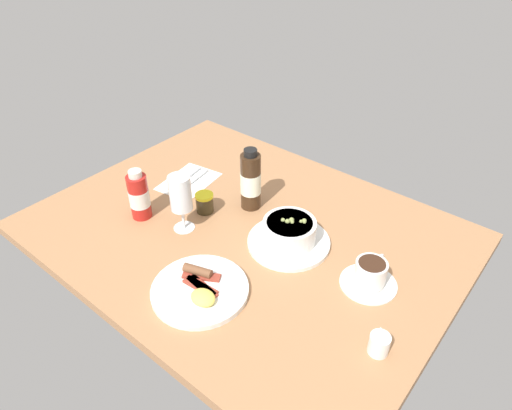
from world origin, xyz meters
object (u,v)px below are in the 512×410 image
Objects in this scene: cutlery_setting at (188,181)px; coffee_cup at (370,275)px; porridge_bowl at (289,234)px; wine_glass at (181,195)px; jam_jar at (205,203)px; breakfast_plate at (200,289)px; sauce_bottle_red at (139,196)px; sauce_bottle_brown at (251,181)px; creamer_jug at (379,344)px.

cutlery_setting is 1.49× the size of coffee_cup.
wine_glass reaches higher than porridge_bowl.
cutlery_setting is at bearing -46.10° from wine_glass.
cutlery_setting is at bearing -26.21° from jam_jar.
coffee_cup reaches higher than breakfast_plate.
porridge_bowl is 1.08× the size of cutlery_setting.
porridge_bowl is at bearing -157.39° from sauce_bottle_red.
wine_glass is 20.78cm from sauce_bottle_brown.
jam_jar reaches higher than breakfast_plate.
sauce_bottle_red is 0.66× the size of breakfast_plate.
cutlery_setting is 3.86× the size of creamer_jug.
coffee_cup is at bearing -165.32° from wine_glass.
sauce_bottle_brown is (-7.52, -19.25, -2.16)cm from wine_glass.
sauce_bottle_red is (38.96, 16.23, 3.29)cm from porridge_bowl.
cutlery_setting is 1.22× the size of wine_glass.
porridge_bowl is 20.20cm from sauce_bottle_brown.
creamer_jug is at bearing -163.85° from breakfast_plate.
porridge_bowl is 1.45× the size of sauce_bottle_red.
sauce_bottle_brown reaches higher than coffee_cup.
sauce_bottle_red reaches higher than cutlery_setting.
jam_jar is at bearing -83.83° from wine_glass.
porridge_bowl is 1.31× the size of wine_glass.
creamer_jug is at bearing 155.29° from porridge_bowl.
sauce_bottle_brown is (-23.31, -2.85, 8.31)cm from cutlery_setting.
coffee_cup is 42.19cm from sauce_bottle_brown.
jam_jar is (0.98, -9.12, -7.83)cm from wine_glass.
breakfast_plate is at bearing 162.61° from sauce_bottle_red.
coffee_cup reaches higher than cutlery_setting.
sauce_bottle_brown reaches higher than breakfast_plate.
creamer_jug is (-10.39, 15.57, -0.61)cm from coffee_cup.
wine_glass is at bearing 25.90° from porridge_bowl.
sauce_bottle_brown reaches higher than porridge_bowl.
porridge_bowl reaches higher than cutlery_setting.
cutlery_setting is 21.26cm from sauce_bottle_red.
cutlery_setting is at bearing -3.20° from coffee_cup.
sauce_bottle_red is at bearing 48.03° from sauce_bottle_brown.
porridge_bowl reaches higher than jam_jar.
porridge_bowl is 4.15× the size of creamer_jug.
creamer_jug is at bearing 177.31° from wine_glass.
creamer_jug is (-75.02, 19.18, 2.12)cm from cutlery_setting.
coffee_cup is at bearing -165.12° from sauce_bottle_red.
coffee_cup is 0.90× the size of sauce_bottle_red.
creamer_jug is 56.55cm from sauce_bottle_brown.
creamer_jug is at bearing 168.83° from jam_jar.
sauce_bottle_brown is 36.46cm from breakfast_plate.
coffee_cup is 64.19cm from sauce_bottle_red.
wine_glass is at bearing 133.90° from cutlery_setting.
sauce_bottle_brown reaches higher than wine_glass.
sauce_bottle_red reaches higher than breakfast_plate.
jam_jar is at bearing 4.22° from coffee_cup.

